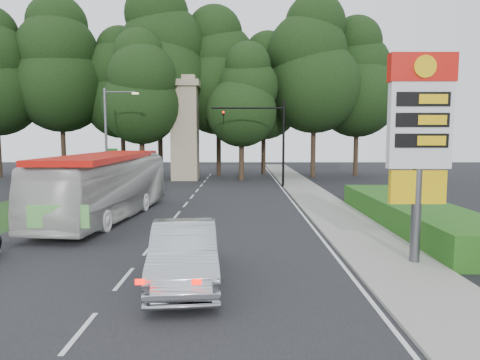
{
  "coord_description": "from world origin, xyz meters",
  "views": [
    {
      "loc": [
        3.47,
        -11.8,
        4.21
      ],
      "look_at": [
        3.41,
        8.17,
        2.2
      ],
      "focal_mm": 32.0,
      "sensor_mm": 36.0,
      "label": 1
    }
  ],
  "objects_px": {
    "gas_station_pylon": "(420,130)",
    "monument": "(185,128)",
    "streetlight_signs": "(109,134)",
    "traffic_signal_mast": "(268,131)",
    "sedan_silver": "(184,254)",
    "transit_bus": "(106,187)"
  },
  "relations": [
    {
      "from": "streetlight_signs",
      "to": "traffic_signal_mast",
      "type": "bearing_deg",
      "value": 8.92
    },
    {
      "from": "gas_station_pylon",
      "to": "transit_bus",
      "type": "distance_m",
      "value": 15.3
    },
    {
      "from": "gas_station_pylon",
      "to": "sedan_silver",
      "type": "xyz_separation_m",
      "value": [
        -7.38,
        -1.76,
        -3.58
      ]
    },
    {
      "from": "transit_bus",
      "to": "sedan_silver",
      "type": "distance_m",
      "value": 11.2
    },
    {
      "from": "streetlight_signs",
      "to": "sedan_silver",
      "type": "bearing_deg",
      "value": -67.97
    },
    {
      "from": "gas_station_pylon",
      "to": "streetlight_signs",
      "type": "bearing_deg",
      "value": 128.96
    },
    {
      "from": "traffic_signal_mast",
      "to": "gas_station_pylon",
      "type": "bearing_deg",
      "value": -80.91
    },
    {
      "from": "traffic_signal_mast",
      "to": "streetlight_signs",
      "type": "relative_size",
      "value": 0.9
    },
    {
      "from": "streetlight_signs",
      "to": "monument",
      "type": "bearing_deg",
      "value": 58.03
    },
    {
      "from": "streetlight_signs",
      "to": "transit_bus",
      "type": "bearing_deg",
      "value": -73.73
    },
    {
      "from": "gas_station_pylon",
      "to": "monument",
      "type": "xyz_separation_m",
      "value": [
        -11.2,
        28.01,
        0.66
      ]
    },
    {
      "from": "sedan_silver",
      "to": "transit_bus",
      "type": "bearing_deg",
      "value": 112.06
    },
    {
      "from": "gas_station_pylon",
      "to": "traffic_signal_mast",
      "type": "xyz_separation_m",
      "value": [
        -3.52,
        22.0,
        0.22
      ]
    },
    {
      "from": "traffic_signal_mast",
      "to": "sedan_silver",
      "type": "distance_m",
      "value": 24.37
    },
    {
      "from": "gas_station_pylon",
      "to": "streetlight_signs",
      "type": "height_order",
      "value": "streetlight_signs"
    },
    {
      "from": "traffic_signal_mast",
      "to": "sedan_silver",
      "type": "height_order",
      "value": "traffic_signal_mast"
    },
    {
      "from": "traffic_signal_mast",
      "to": "streetlight_signs",
      "type": "xyz_separation_m",
      "value": [
        -12.67,
        -1.99,
        -0.23
      ]
    },
    {
      "from": "gas_station_pylon",
      "to": "streetlight_signs",
      "type": "relative_size",
      "value": 0.86
    },
    {
      "from": "gas_station_pylon",
      "to": "sedan_silver",
      "type": "height_order",
      "value": "gas_station_pylon"
    },
    {
      "from": "gas_station_pylon",
      "to": "monument",
      "type": "relative_size",
      "value": 0.68
    },
    {
      "from": "traffic_signal_mast",
      "to": "streetlight_signs",
      "type": "bearing_deg",
      "value": -171.08
    },
    {
      "from": "traffic_signal_mast",
      "to": "monument",
      "type": "distance_m",
      "value": 9.76
    }
  ]
}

